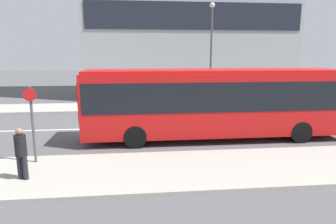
# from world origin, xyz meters

# --- Properties ---
(ground_plane) EXTENTS (120.00, 120.00, 0.00)m
(ground_plane) POSITION_xyz_m (0.00, 0.00, 0.00)
(ground_plane) COLOR #4F4F51
(sidewalk_near) EXTENTS (44.00, 3.50, 0.13)m
(sidewalk_near) POSITION_xyz_m (0.00, -6.25, 0.07)
(sidewalk_near) COLOR #A39E93
(sidewalk_near) RESTS_ON ground_plane
(sidewalk_far) EXTENTS (44.00, 3.50, 0.13)m
(sidewalk_far) POSITION_xyz_m (0.00, 6.25, 0.07)
(sidewalk_far) COLOR #A39E93
(sidewalk_far) RESTS_ON ground_plane
(lane_centerline) EXTENTS (41.80, 0.16, 0.01)m
(lane_centerline) POSITION_xyz_m (0.00, 0.00, 0.00)
(lane_centerline) COLOR silver
(lane_centerline) RESTS_ON ground_plane
(city_bus) EXTENTS (11.82, 2.49, 3.20)m
(city_bus) POSITION_xyz_m (4.72, -2.39, 1.84)
(city_bus) COLOR red
(city_bus) RESTS_ON ground_plane
(parked_car_0) EXTENTS (3.95, 1.68, 1.29)m
(parked_car_0) POSITION_xyz_m (11.74, 3.50, 0.62)
(parked_car_0) COLOR #4C5156
(parked_car_0) RESTS_ON ground_plane
(pedestrian_near_stop) EXTENTS (0.34, 0.34, 1.60)m
(pedestrian_near_stop) POSITION_xyz_m (-2.32, -6.64, 1.03)
(pedestrian_near_stop) COLOR #23232D
(pedestrian_near_stop) RESTS_ON sidewalk_near
(bus_stop_sign) EXTENTS (0.44, 0.12, 2.67)m
(bus_stop_sign) POSITION_xyz_m (-2.41, -5.17, 1.69)
(bus_stop_sign) COLOR #4C4C51
(bus_stop_sign) RESTS_ON sidewalk_near
(street_lamp) EXTENTS (0.36, 0.36, 7.27)m
(street_lamp) POSITION_xyz_m (6.54, 5.69, 4.53)
(street_lamp) COLOR #4C4C51
(street_lamp) RESTS_ON sidewalk_far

